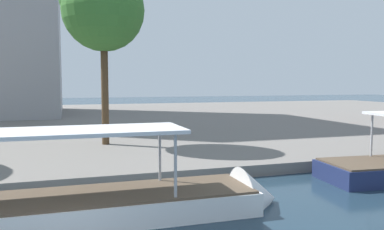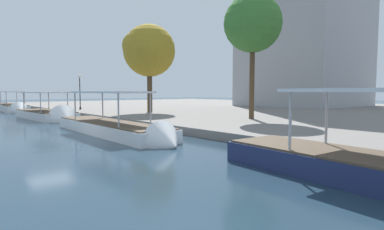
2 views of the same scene
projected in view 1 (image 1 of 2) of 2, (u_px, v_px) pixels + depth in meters
dock_promenade at (65, 121)px, 41.66m from camera, size 120.00×55.00×0.55m
tour_boat_2 at (90, 212)px, 12.44m from camera, size 14.15×2.83×4.04m
tree_2 at (99, 8)px, 23.67m from camera, size 5.11×5.01×10.77m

